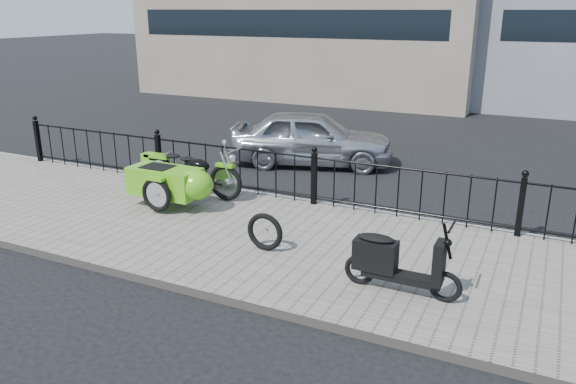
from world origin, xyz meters
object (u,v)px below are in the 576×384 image
at_px(scooter, 394,262).
at_px(sedan_car, 312,138).
at_px(motorcycle_sidecar, 178,180).
at_px(spare_tire, 265,232).

distance_m(scooter, sedan_car, 6.56).
relative_size(motorcycle_sidecar, spare_tire, 3.93).
bearing_deg(scooter, motorcycle_sidecar, 161.19).
bearing_deg(sedan_car, motorcycle_sidecar, 150.76).
bearing_deg(spare_tire, scooter, -11.32).
bearing_deg(sedan_car, scooter, -164.57).
xyz_separation_m(motorcycle_sidecar, scooter, (4.40, -1.50, -0.08)).
height_order(scooter, spare_tire, scooter).
height_order(spare_tire, sedan_car, sedan_car).
distance_m(motorcycle_sidecar, spare_tire, 2.59).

